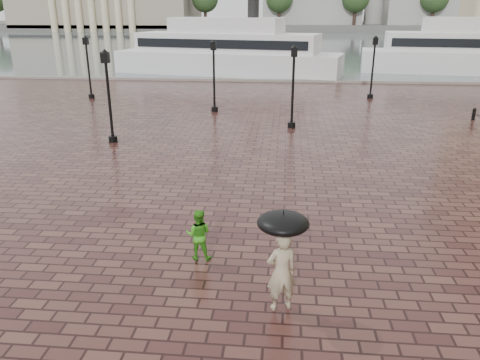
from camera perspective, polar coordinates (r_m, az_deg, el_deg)
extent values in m
plane|color=#321817|center=(13.91, -5.81, -6.91)|extent=(300.00, 300.00, 0.00)
plane|color=#4C585D|center=(104.37, 4.23, 16.52)|extent=(240.00, 240.00, 0.00)
cube|color=slate|center=(44.67, 2.17, 11.93)|extent=(80.00, 0.60, 0.30)
cube|color=#4C4C47|center=(172.25, 4.86, 18.20)|extent=(300.00, 60.00, 2.00)
cube|color=#9A9892|center=(162.34, 8.66, 20.77)|extent=(30.00, 22.00, 14.00)
cube|color=#9A9892|center=(167.61, 21.38, 19.16)|extent=(25.00, 22.00, 11.00)
cylinder|color=#2D2119|center=(165.71, -20.59, 18.04)|extent=(1.00, 1.00, 8.00)
cylinder|color=#2D2119|center=(157.52, -12.79, 18.73)|extent=(1.00, 1.00, 8.00)
cylinder|color=#2D2119|center=(152.24, -4.24, 19.11)|extent=(1.00, 1.00, 8.00)
cylinder|color=#2D2119|center=(150.19, 4.76, 19.09)|extent=(1.00, 1.00, 8.00)
cylinder|color=#2D2119|center=(151.48, 13.77, 18.62)|extent=(1.00, 1.00, 8.00)
cylinder|color=#2D2119|center=(156.05, 22.37, 17.78)|extent=(1.00, 1.00, 8.00)
cylinder|color=black|center=(31.88, 26.60, 7.11)|extent=(0.20, 0.20, 0.60)
sphere|color=black|center=(31.82, 26.68, 7.67)|extent=(0.22, 0.22, 0.22)
cylinder|color=black|center=(24.53, -15.22, 4.84)|extent=(0.44, 0.44, 0.30)
cylinder|color=black|center=(24.13, -15.62, 9.08)|extent=(0.14, 0.14, 4.00)
cube|color=black|center=(23.84, -16.11, 14.15)|extent=(0.35, 0.35, 0.50)
sphere|color=beige|center=(23.84, -16.11, 14.15)|extent=(0.28, 0.28, 0.28)
cylinder|color=black|center=(26.86, 6.29, 6.71)|extent=(0.44, 0.44, 0.30)
cylinder|color=black|center=(26.50, 6.45, 10.61)|extent=(0.14, 0.14, 4.00)
cube|color=black|center=(26.24, 6.63, 15.24)|extent=(0.35, 0.35, 0.50)
sphere|color=beige|center=(26.24, 6.63, 15.24)|extent=(0.28, 0.28, 0.28)
cylinder|color=black|center=(37.63, -17.65, 9.72)|extent=(0.44, 0.44, 0.30)
cylinder|color=black|center=(37.37, -17.95, 12.51)|extent=(0.14, 0.14, 4.00)
cube|color=black|center=(37.19, -18.31, 15.78)|extent=(0.35, 0.35, 0.50)
sphere|color=beige|center=(37.19, -18.31, 15.78)|extent=(0.28, 0.28, 0.28)
cylinder|color=black|center=(37.22, 15.58, 9.82)|extent=(0.44, 0.44, 0.30)
cylinder|color=black|center=(36.96, 15.85, 12.64)|extent=(0.14, 0.14, 4.00)
cube|color=black|center=(36.78, 16.18, 15.96)|extent=(0.35, 0.35, 0.50)
sphere|color=beige|center=(36.78, 16.18, 15.96)|extent=(0.28, 0.28, 0.28)
cylinder|color=black|center=(31.10, -3.12, 8.63)|extent=(0.44, 0.44, 0.30)
cylinder|color=black|center=(30.79, -3.18, 12.01)|extent=(0.14, 0.14, 4.00)
cube|color=black|center=(30.57, -3.26, 16.00)|extent=(0.35, 0.35, 0.50)
sphere|color=beige|center=(30.57, -3.26, 16.00)|extent=(0.28, 0.28, 0.28)
imported|color=tan|center=(10.38, 5.07, -11.08)|extent=(0.79, 0.65, 1.86)
imported|color=#37941B|center=(12.47, -5.08, -6.63)|extent=(0.68, 0.53, 1.40)
cube|color=silver|center=(49.79, -1.60, 14.06)|extent=(23.90, 10.63, 2.23)
cube|color=silver|center=(49.62, -1.62, 16.41)|extent=(19.21, 8.86, 1.86)
cube|color=silver|center=(49.54, -1.64, 18.34)|extent=(11.83, 6.66, 1.49)
cylinder|color=black|center=(48.64, 1.63, 20.28)|extent=(1.12, 1.12, 2.23)
cube|color=black|center=(47.31, -2.68, 16.22)|extent=(17.24, 4.04, 0.84)
cube|color=black|center=(51.94, -0.66, 16.58)|extent=(17.24, 4.04, 0.84)
cube|color=silver|center=(56.18, 26.84, 12.68)|extent=(23.86, 8.72, 2.24)
cube|color=silver|center=(56.03, 27.18, 14.74)|extent=(19.14, 7.35, 1.87)
cube|color=black|center=(58.43, 26.65, 14.95)|extent=(17.57, 2.52, 0.84)
cylinder|color=black|center=(10.06, 5.18, -7.91)|extent=(0.02, 0.02, 0.95)
ellipsoid|color=black|center=(9.83, 5.27, -5.23)|extent=(1.10, 1.10, 0.39)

